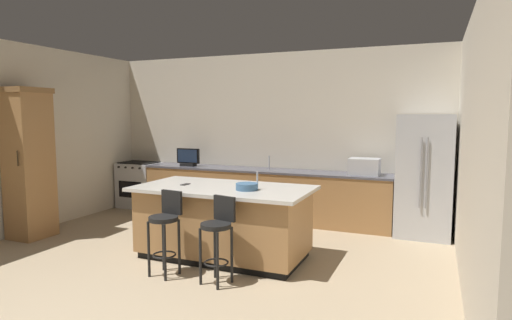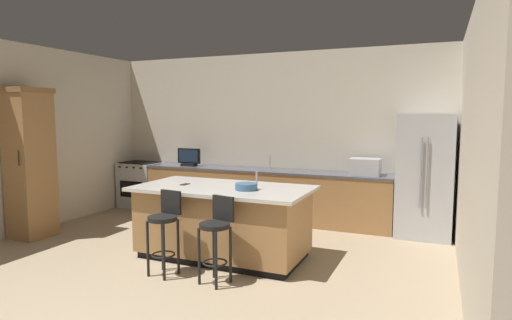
{
  "view_description": "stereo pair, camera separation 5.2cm",
  "coord_description": "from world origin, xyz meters",
  "px_view_note": "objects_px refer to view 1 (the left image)",
  "views": [
    {
      "loc": [
        2.81,
        -2.52,
        1.86
      ],
      "look_at": [
        0.35,
        3.34,
        1.19
      ],
      "focal_mm": 30.04,
      "sensor_mm": 36.0,
      "label": 1
    },
    {
      "loc": [
        2.86,
        -2.5,
        1.86
      ],
      "look_at": [
        0.35,
        3.34,
        1.19
      ],
      "focal_mm": 30.04,
      "sensor_mm": 36.0,
      "label": 2
    }
  ],
  "objects_px": {
    "bar_stool_right": "(218,232)",
    "tv_remote": "(243,186)",
    "cell_phone": "(185,184)",
    "kitchen_island": "(224,221)",
    "tv_monitor": "(188,158)",
    "microwave": "(364,167)",
    "bar_stool_left": "(166,225)",
    "cabinet_tower": "(29,161)",
    "refrigerator": "(424,176)",
    "range_oven": "(140,185)",
    "fruit_bowl": "(247,187)"
  },
  "relations": [
    {
      "from": "microwave",
      "to": "bar_stool_right",
      "type": "xyz_separation_m",
      "value": [
        -1.13,
        -2.91,
        -0.46
      ]
    },
    {
      "from": "refrigerator",
      "to": "microwave",
      "type": "height_order",
      "value": "refrigerator"
    },
    {
      "from": "refrigerator",
      "to": "tv_remote",
      "type": "xyz_separation_m",
      "value": [
        -2.12,
        -1.99,
        0.01
      ]
    },
    {
      "from": "microwave",
      "to": "bar_stool_right",
      "type": "bearing_deg",
      "value": -111.27
    },
    {
      "from": "cell_phone",
      "to": "range_oven",
      "type": "bearing_deg",
      "value": 140.3
    },
    {
      "from": "cabinet_tower",
      "to": "tv_monitor",
      "type": "distance_m",
      "value": 2.72
    },
    {
      "from": "kitchen_island",
      "to": "fruit_bowl",
      "type": "xyz_separation_m",
      "value": [
        0.38,
        -0.11,
        0.5
      ]
    },
    {
      "from": "bar_stool_right",
      "to": "fruit_bowl",
      "type": "height_order",
      "value": "fruit_bowl"
    },
    {
      "from": "refrigerator",
      "to": "bar_stool_left",
      "type": "xyz_separation_m",
      "value": [
        -2.71,
        -2.88,
        -0.35
      ]
    },
    {
      "from": "fruit_bowl",
      "to": "tv_monitor",
      "type": "bearing_deg",
      "value": 135.34
    },
    {
      "from": "refrigerator",
      "to": "microwave",
      "type": "relative_size",
      "value": 3.9
    },
    {
      "from": "range_oven",
      "to": "cell_phone",
      "type": "distance_m",
      "value": 3.3
    },
    {
      "from": "cabinet_tower",
      "to": "tv_remote",
      "type": "xyz_separation_m",
      "value": [
        3.39,
        0.38,
        -0.23
      ]
    },
    {
      "from": "cell_phone",
      "to": "kitchen_island",
      "type": "bearing_deg",
      "value": 7.45
    },
    {
      "from": "bar_stool_right",
      "to": "range_oven",
      "type": "bearing_deg",
      "value": 151.2
    },
    {
      "from": "kitchen_island",
      "to": "bar_stool_left",
      "type": "xyz_separation_m",
      "value": [
        -0.34,
        -0.82,
        0.11
      ]
    },
    {
      "from": "refrigerator",
      "to": "bar_stool_left",
      "type": "height_order",
      "value": "refrigerator"
    },
    {
      "from": "refrigerator",
      "to": "cell_phone",
      "type": "distance_m",
      "value": 3.61
    },
    {
      "from": "microwave",
      "to": "tv_remote",
      "type": "xyz_separation_m",
      "value": [
        -1.22,
        -2.04,
        -0.09
      ]
    },
    {
      "from": "bar_stool_left",
      "to": "tv_remote",
      "type": "distance_m",
      "value": 1.13
    },
    {
      "from": "tv_monitor",
      "to": "fruit_bowl",
      "type": "bearing_deg",
      "value": -44.66
    },
    {
      "from": "tv_monitor",
      "to": "tv_remote",
      "type": "distance_m",
      "value": 2.86
    },
    {
      "from": "bar_stool_right",
      "to": "tv_remote",
      "type": "relative_size",
      "value": 5.66
    },
    {
      "from": "fruit_bowl",
      "to": "cell_phone",
      "type": "distance_m",
      "value": 0.93
    },
    {
      "from": "kitchen_island",
      "to": "tv_remote",
      "type": "xyz_separation_m",
      "value": [
        0.25,
        0.07,
        0.47
      ]
    },
    {
      "from": "fruit_bowl",
      "to": "refrigerator",
      "type": "bearing_deg",
      "value": 47.31
    },
    {
      "from": "refrigerator",
      "to": "bar_stool_left",
      "type": "distance_m",
      "value": 3.97
    },
    {
      "from": "fruit_bowl",
      "to": "cell_phone",
      "type": "bearing_deg",
      "value": 176.85
    },
    {
      "from": "tv_monitor",
      "to": "cell_phone",
      "type": "relative_size",
      "value": 3.14
    },
    {
      "from": "range_oven",
      "to": "cabinet_tower",
      "type": "height_order",
      "value": "cabinet_tower"
    },
    {
      "from": "cabinet_tower",
      "to": "kitchen_island",
      "type": "bearing_deg",
      "value": 5.65
    },
    {
      "from": "kitchen_island",
      "to": "refrigerator",
      "type": "relative_size",
      "value": 1.22
    },
    {
      "from": "tv_remote",
      "to": "range_oven",
      "type": "bearing_deg",
      "value": 118.36
    },
    {
      "from": "kitchen_island",
      "to": "cell_phone",
      "type": "height_order",
      "value": "cell_phone"
    },
    {
      "from": "cabinet_tower",
      "to": "tv_monitor",
      "type": "height_order",
      "value": "cabinet_tower"
    },
    {
      "from": "tv_monitor",
      "to": "bar_stool_left",
      "type": "xyz_separation_m",
      "value": [
        1.47,
        -2.88,
        -0.46
      ]
    },
    {
      "from": "fruit_bowl",
      "to": "bar_stool_left",
      "type": "bearing_deg",
      "value": -135.05
    },
    {
      "from": "tv_remote",
      "to": "refrigerator",
      "type": "bearing_deg",
      "value": 13.6
    },
    {
      "from": "kitchen_island",
      "to": "refrigerator",
      "type": "height_order",
      "value": "refrigerator"
    },
    {
      "from": "cell_phone",
      "to": "tv_remote",
      "type": "relative_size",
      "value": 0.88
    },
    {
      "from": "kitchen_island",
      "to": "cabinet_tower",
      "type": "height_order",
      "value": "cabinet_tower"
    },
    {
      "from": "tv_monitor",
      "to": "tv_remote",
      "type": "bearing_deg",
      "value": -44.0
    },
    {
      "from": "bar_stool_left",
      "to": "bar_stool_right",
      "type": "xyz_separation_m",
      "value": [
        0.68,
        0.02,
        -0.01
      ]
    },
    {
      "from": "fruit_bowl",
      "to": "cell_phone",
      "type": "xyz_separation_m",
      "value": [
        -0.93,
        0.05,
        -0.04
      ]
    },
    {
      "from": "refrigerator",
      "to": "fruit_bowl",
      "type": "distance_m",
      "value": 2.94
    },
    {
      "from": "kitchen_island",
      "to": "bar_stool_right",
      "type": "height_order",
      "value": "bar_stool_right"
    },
    {
      "from": "kitchen_island",
      "to": "cell_phone",
      "type": "bearing_deg",
      "value": -174.28
    },
    {
      "from": "range_oven",
      "to": "microwave",
      "type": "distance_m",
      "value": 4.5
    },
    {
      "from": "cabinet_tower",
      "to": "microwave",
      "type": "height_order",
      "value": "cabinet_tower"
    },
    {
      "from": "cabinet_tower",
      "to": "tv_monitor",
      "type": "bearing_deg",
      "value": 60.6
    }
  ]
}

